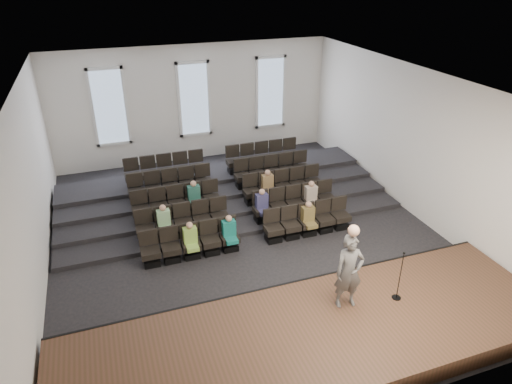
# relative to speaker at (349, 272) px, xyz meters

# --- Properties ---
(ground) EXTENTS (14.00, 14.00, 0.00)m
(ground) POSITION_rel_speaker_xyz_m (-1.07, 4.53, -1.47)
(ground) COLOR black
(ground) RESTS_ON ground
(ceiling) EXTENTS (12.00, 14.00, 0.02)m
(ceiling) POSITION_rel_speaker_xyz_m (-1.07, 4.53, 3.54)
(ceiling) COLOR white
(ceiling) RESTS_ON ground
(wall_back) EXTENTS (12.00, 0.04, 5.00)m
(wall_back) POSITION_rel_speaker_xyz_m (-1.07, 11.55, 1.03)
(wall_back) COLOR white
(wall_back) RESTS_ON ground
(wall_front) EXTENTS (12.00, 0.04, 5.00)m
(wall_front) POSITION_rel_speaker_xyz_m (-1.07, -2.49, 1.03)
(wall_front) COLOR white
(wall_front) RESTS_ON ground
(wall_left) EXTENTS (0.04, 14.00, 5.00)m
(wall_left) POSITION_rel_speaker_xyz_m (-7.09, 4.53, 1.03)
(wall_left) COLOR white
(wall_left) RESTS_ON ground
(wall_right) EXTENTS (0.04, 14.00, 5.00)m
(wall_right) POSITION_rel_speaker_xyz_m (4.95, 4.53, 1.03)
(wall_right) COLOR white
(wall_right) RESTS_ON ground
(stage) EXTENTS (11.80, 3.60, 0.50)m
(stage) POSITION_rel_speaker_xyz_m (-1.07, -0.57, -1.22)
(stage) COLOR #4D2F21
(stage) RESTS_ON ground
(stage_lip) EXTENTS (11.80, 0.06, 0.52)m
(stage_lip) POSITION_rel_speaker_xyz_m (-1.07, 1.20, -1.22)
(stage_lip) COLOR black
(stage_lip) RESTS_ON ground
(risers) EXTENTS (11.80, 4.80, 0.60)m
(risers) POSITION_rel_speaker_xyz_m (-1.07, 7.70, -1.27)
(risers) COLOR black
(risers) RESTS_ON ground
(seating_rows) EXTENTS (6.80, 4.70, 1.67)m
(seating_rows) POSITION_rel_speaker_xyz_m (-1.07, 6.07, -0.79)
(seating_rows) COLOR black
(seating_rows) RESTS_ON ground
(windows) EXTENTS (8.44, 0.10, 3.24)m
(windows) POSITION_rel_speaker_xyz_m (-1.07, 11.49, 1.23)
(windows) COLOR white
(windows) RESTS_ON wall_back
(audience) EXTENTS (5.45, 2.64, 1.10)m
(audience) POSITION_rel_speaker_xyz_m (-1.07, 4.85, -0.66)
(audience) COLOR #93C14D
(audience) RESTS_ON seating_rows
(speaker) EXTENTS (0.76, 0.55, 1.94)m
(speaker) POSITION_rel_speaker_xyz_m (0.00, 0.00, 0.00)
(speaker) COLOR #595654
(speaker) RESTS_ON stage
(mic_stand) EXTENTS (0.23, 0.23, 1.38)m
(mic_stand) POSITION_rel_speaker_xyz_m (1.31, -0.23, -0.56)
(mic_stand) COLOR black
(mic_stand) RESTS_ON stage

